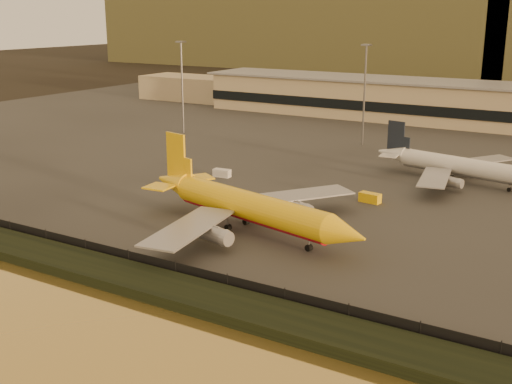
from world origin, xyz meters
The scene contains 10 objects.
ground centered at (0.00, 0.00, 0.00)m, with size 900.00×900.00×0.00m, color black.
embankment centered at (0.00, -17.00, 0.70)m, with size 320.00×7.00×1.40m, color black.
tarmac centered at (0.00, 95.00, 0.10)m, with size 320.00×220.00×0.20m, color #2D2D2D.
perimeter_fence centered at (0.00, -13.00, 1.30)m, with size 300.00×0.05×2.20m, color black.
terminal_building centered at (-14.52, 125.55, 6.25)m, with size 202.00×25.00×12.60m.
apron_light_masts centered at (15.00, 75.00, 15.70)m, with size 152.20×12.20×25.40m.
dhl_cargo_jet centered at (0.16, 7.59, 4.16)m, with size 44.02×42.31×13.26m.
white_narrowbody_jet centered at (20.68, 54.99, 3.41)m, with size 37.17×35.73×10.74m.
gse_vehicle_yellow centered at (10.80, 32.26, 1.07)m, with size 3.85×1.73×1.73m, color yellow.
gse_vehicle_white centered at (-22.43, 33.83, 1.02)m, with size 3.62×1.63×1.63m, color silver.
Camera 1 is at (50.43, -73.25, 33.38)m, focal length 45.00 mm.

